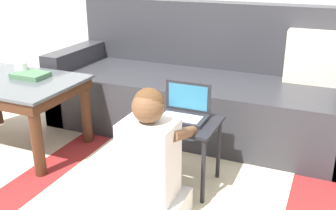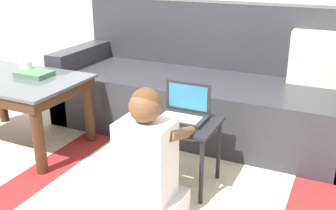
{
  "view_description": "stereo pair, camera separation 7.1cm",
  "coord_description": "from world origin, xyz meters",
  "px_view_note": "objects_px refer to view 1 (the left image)",
  "views": [
    {
      "loc": [
        0.89,
        -1.69,
        1.25
      ],
      "look_at": [
        0.06,
        0.23,
        0.46
      ],
      "focal_mm": 42.0,
      "sensor_mm": 36.0,
      "label": 1
    },
    {
      "loc": [
        0.95,
        -1.66,
        1.25
      ],
      "look_at": [
        0.06,
        0.23,
        0.46
      ],
      "focal_mm": 42.0,
      "sensor_mm": 36.0,
      "label": 2
    }
  ],
  "objects_px": {
    "coffee_table": "(9,90)",
    "cup_on_table": "(22,68)",
    "computer_mouse": "(144,115)",
    "book_on_table": "(30,75)",
    "laptop": "(183,113)",
    "person_seated": "(150,168)",
    "couch": "(205,89)",
    "laptop_desk": "(175,129)"
  },
  "relations": [
    {
      "from": "computer_mouse",
      "to": "cup_on_table",
      "type": "height_order",
      "value": "cup_on_table"
    },
    {
      "from": "coffee_table",
      "to": "book_on_table",
      "type": "relative_size",
      "value": 4.23
    },
    {
      "from": "laptop",
      "to": "laptop_desk",
      "type": "bearing_deg",
      "value": -137.02
    },
    {
      "from": "computer_mouse",
      "to": "book_on_table",
      "type": "distance_m",
      "value": 0.93
    },
    {
      "from": "coffee_table",
      "to": "cup_on_table",
      "type": "xyz_separation_m",
      "value": [
        0.01,
        0.12,
        0.12
      ]
    },
    {
      "from": "cup_on_table",
      "to": "book_on_table",
      "type": "height_order",
      "value": "cup_on_table"
    },
    {
      "from": "coffee_table",
      "to": "couch",
      "type": "bearing_deg",
      "value": 37.17
    },
    {
      "from": "cup_on_table",
      "to": "book_on_table",
      "type": "distance_m",
      "value": 0.12
    },
    {
      "from": "computer_mouse",
      "to": "book_on_table",
      "type": "xyz_separation_m",
      "value": [
        -0.91,
        0.13,
        0.09
      ]
    },
    {
      "from": "couch",
      "to": "coffee_table",
      "type": "xyz_separation_m",
      "value": [
        -1.1,
        -0.84,
        0.1
      ]
    },
    {
      "from": "coffee_table",
      "to": "laptop",
      "type": "height_order",
      "value": "laptop"
    },
    {
      "from": "coffee_table",
      "to": "person_seated",
      "type": "xyz_separation_m",
      "value": [
        1.22,
        -0.38,
        -0.12
      ]
    },
    {
      "from": "couch",
      "to": "computer_mouse",
      "type": "distance_m",
      "value": 0.89
    },
    {
      "from": "computer_mouse",
      "to": "person_seated",
      "type": "bearing_deg",
      "value": -59.99
    },
    {
      "from": "coffee_table",
      "to": "computer_mouse",
      "type": "bearing_deg",
      "value": -2.55
    },
    {
      "from": "couch",
      "to": "person_seated",
      "type": "bearing_deg",
      "value": -84.18
    },
    {
      "from": "cup_on_table",
      "to": "couch",
      "type": "bearing_deg",
      "value": 33.13
    },
    {
      "from": "coffee_table",
      "to": "laptop_desk",
      "type": "distance_m",
      "value": 1.21
    },
    {
      "from": "laptop",
      "to": "computer_mouse",
      "type": "xyz_separation_m",
      "value": [
        -0.21,
        -0.07,
        -0.02
      ]
    },
    {
      "from": "couch",
      "to": "laptop",
      "type": "relative_size",
      "value": 8.38
    },
    {
      "from": "laptop",
      "to": "person_seated",
      "type": "xyz_separation_m",
      "value": [
        -0.02,
        -0.4,
        -0.14
      ]
    },
    {
      "from": "couch",
      "to": "laptop",
      "type": "height_order",
      "value": "couch"
    },
    {
      "from": "computer_mouse",
      "to": "person_seated",
      "type": "relative_size",
      "value": 0.13
    },
    {
      "from": "laptop",
      "to": "person_seated",
      "type": "height_order",
      "value": "person_seated"
    },
    {
      "from": "person_seated",
      "to": "coffee_table",
      "type": "bearing_deg",
      "value": 162.93
    },
    {
      "from": "laptop_desk",
      "to": "person_seated",
      "type": "bearing_deg",
      "value": -86.78
    },
    {
      "from": "coffee_table",
      "to": "person_seated",
      "type": "distance_m",
      "value": 1.29
    },
    {
      "from": "laptop",
      "to": "cup_on_table",
      "type": "distance_m",
      "value": 1.24
    },
    {
      "from": "coffee_table",
      "to": "book_on_table",
      "type": "xyz_separation_m",
      "value": [
        0.12,
        0.09,
        0.09
      ]
    },
    {
      "from": "couch",
      "to": "coffee_table",
      "type": "height_order",
      "value": "couch"
    },
    {
      "from": "laptop_desk",
      "to": "book_on_table",
      "type": "bearing_deg",
      "value": 175.13
    },
    {
      "from": "laptop",
      "to": "cup_on_table",
      "type": "xyz_separation_m",
      "value": [
        -1.23,
        0.1,
        0.1
      ]
    },
    {
      "from": "couch",
      "to": "laptop",
      "type": "bearing_deg",
      "value": -80.19
    },
    {
      "from": "couch",
      "to": "person_seated",
      "type": "relative_size",
      "value": 3.23
    },
    {
      "from": "couch",
      "to": "cup_on_table",
      "type": "bearing_deg",
      "value": -146.87
    },
    {
      "from": "couch",
      "to": "computer_mouse",
      "type": "relative_size",
      "value": 24.98
    },
    {
      "from": "laptop",
      "to": "computer_mouse",
      "type": "distance_m",
      "value": 0.22
    },
    {
      "from": "coffee_table",
      "to": "computer_mouse",
      "type": "relative_size",
      "value": 10.63
    },
    {
      "from": "coffee_table",
      "to": "cup_on_table",
      "type": "relative_size",
      "value": 11.3
    },
    {
      "from": "person_seated",
      "to": "book_on_table",
      "type": "bearing_deg",
      "value": 157.34
    },
    {
      "from": "person_seated",
      "to": "book_on_table",
      "type": "distance_m",
      "value": 1.22
    },
    {
      "from": "coffee_table",
      "to": "computer_mouse",
      "type": "distance_m",
      "value": 1.04
    }
  ]
}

